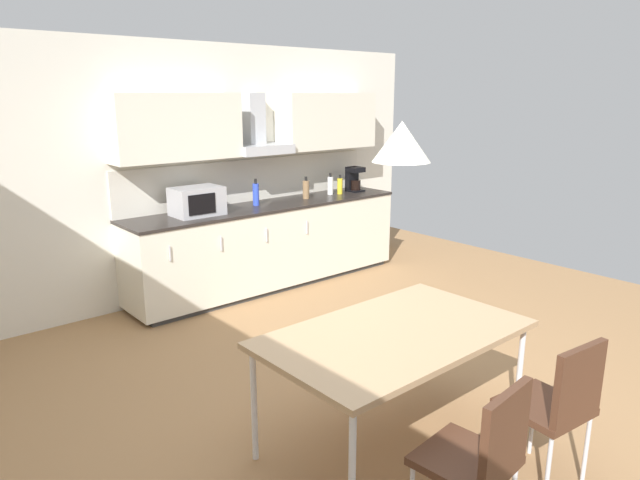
# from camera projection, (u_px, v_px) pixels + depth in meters

# --- Properties ---
(ground_plane) EXTENTS (8.49, 8.43, 0.02)m
(ground_plane) POSITION_uv_depth(u_px,v_px,m) (355.00, 408.00, 3.93)
(ground_plane) COLOR #9E754C
(wall_back) EXTENTS (6.80, 0.10, 2.60)m
(wall_back) POSITION_uv_depth(u_px,v_px,m) (159.00, 175.00, 5.70)
(wall_back) COLOR silver
(wall_back) RESTS_ON ground_plane
(kitchen_counter) EXTENTS (3.25, 0.66, 0.92)m
(kitchen_counter) POSITION_uv_depth(u_px,v_px,m) (270.00, 245.00, 6.33)
(kitchen_counter) COLOR #333333
(kitchen_counter) RESTS_ON ground_plane
(backsplash_tile) EXTENTS (3.23, 0.02, 0.46)m
(backsplash_tile) POSITION_uv_depth(u_px,v_px,m) (252.00, 180.00, 6.38)
(backsplash_tile) COLOR silver
(backsplash_tile) RESTS_ON kitchen_counter
(upper_wall_cabinets) EXTENTS (3.23, 0.40, 0.64)m
(upper_wall_cabinets) POSITION_uv_depth(u_px,v_px,m) (259.00, 125.00, 6.11)
(upper_wall_cabinets) COLOR silver
(microwave) EXTENTS (0.48, 0.35, 0.28)m
(microwave) POSITION_uv_depth(u_px,v_px,m) (197.00, 201.00, 5.63)
(microwave) COLOR #ADADB2
(microwave) RESTS_ON kitchen_counter
(coffee_maker) EXTENTS (0.18, 0.19, 0.30)m
(coffee_maker) POSITION_uv_depth(u_px,v_px,m) (354.00, 179.00, 7.02)
(coffee_maker) COLOR black
(coffee_maker) RESTS_ON kitchen_counter
(bottle_white) EXTENTS (0.07, 0.07, 0.26)m
(bottle_white) POSITION_uv_depth(u_px,v_px,m) (330.00, 185.00, 6.80)
(bottle_white) COLOR white
(bottle_white) RESTS_ON kitchen_counter
(bottle_brown) EXTENTS (0.08, 0.08, 0.25)m
(bottle_brown) POSITION_uv_depth(u_px,v_px,m) (306.00, 189.00, 6.53)
(bottle_brown) COLOR brown
(bottle_brown) RESTS_ON kitchen_counter
(bottle_blue) EXTENTS (0.07, 0.07, 0.29)m
(bottle_blue) POSITION_uv_depth(u_px,v_px,m) (256.00, 194.00, 6.13)
(bottle_blue) COLOR blue
(bottle_blue) RESTS_ON kitchen_counter
(bottle_yellow) EXTENTS (0.06, 0.06, 0.23)m
(bottle_yellow) POSITION_uv_depth(u_px,v_px,m) (340.00, 186.00, 6.83)
(bottle_yellow) COLOR yellow
(bottle_yellow) RESTS_ON kitchen_counter
(dining_table) EXTENTS (1.59, 0.94, 0.74)m
(dining_table) POSITION_uv_depth(u_px,v_px,m) (395.00, 338.00, 3.36)
(dining_table) COLOR tan
(dining_table) RESTS_ON ground_plane
(chair_near_right) EXTENTS (0.44, 0.44, 0.87)m
(chair_near_right) POSITION_uv_depth(u_px,v_px,m) (559.00, 399.00, 3.00)
(chair_near_right) COLOR #4C2D1E
(chair_near_right) RESTS_ON ground_plane
(chair_near_left) EXTENTS (0.43, 0.43, 0.87)m
(chair_near_left) POSITION_uv_depth(u_px,v_px,m) (482.00, 452.00, 2.56)
(chair_near_left) COLOR #4C2D1E
(chair_near_left) RESTS_ON ground_plane
(pendant_lamp) EXTENTS (0.32, 0.32, 0.22)m
(pendant_lamp) POSITION_uv_depth(u_px,v_px,m) (402.00, 142.00, 3.08)
(pendant_lamp) COLOR silver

